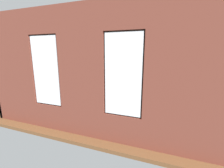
% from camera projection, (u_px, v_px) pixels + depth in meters
% --- Properties ---
extents(ground_plane, '(6.94, 6.13, 0.10)m').
position_uv_depth(ground_plane, '(116.00, 104.00, 6.51)').
color(ground_plane, brown).
extents(brick_wall_with_windows, '(6.34, 0.30, 3.26)m').
position_uv_depth(brick_wall_with_windows, '(82.00, 75.00, 3.70)').
color(brick_wall_with_windows, brown).
rests_on(brick_wall_with_windows, ground_plane).
extents(white_wall_right, '(0.10, 5.13, 3.26)m').
position_uv_depth(white_wall_right, '(52.00, 63.00, 7.02)').
color(white_wall_right, white).
rests_on(white_wall_right, ground_plane).
extents(couch_by_window, '(1.71, 0.87, 0.80)m').
position_uv_depth(couch_by_window, '(74.00, 110.00, 4.81)').
color(couch_by_window, black).
rests_on(couch_by_window, ground_plane).
extents(couch_left, '(1.00, 2.05, 0.80)m').
position_uv_depth(couch_left, '(178.00, 102.00, 5.55)').
color(couch_left, black).
rests_on(couch_left, ground_plane).
extents(coffee_table, '(1.22, 0.89, 0.45)m').
position_uv_depth(coffee_table, '(115.00, 92.00, 6.66)').
color(coffee_table, tan).
rests_on(coffee_table, ground_plane).
extents(cup_ceramic, '(0.08, 0.08, 0.10)m').
position_uv_depth(cup_ceramic, '(113.00, 89.00, 6.79)').
color(cup_ceramic, silver).
rests_on(cup_ceramic, coffee_table).
extents(candle_jar, '(0.08, 0.08, 0.09)m').
position_uv_depth(candle_jar, '(115.00, 90.00, 6.64)').
color(candle_jar, '#B7333D').
rests_on(candle_jar, coffee_table).
extents(table_plant_small, '(0.15, 0.15, 0.23)m').
position_uv_depth(table_plant_small, '(116.00, 89.00, 6.47)').
color(table_plant_small, gray).
rests_on(table_plant_small, coffee_table).
extents(remote_black, '(0.18, 0.11, 0.02)m').
position_uv_depth(remote_black, '(123.00, 91.00, 6.68)').
color(remote_black, black).
rests_on(remote_black, coffee_table).
extents(remote_silver, '(0.12, 0.17, 0.02)m').
position_uv_depth(remote_silver, '(106.00, 91.00, 6.65)').
color(remote_silver, '#B2B2B7').
rests_on(remote_silver, coffee_table).
extents(media_console, '(1.02, 0.42, 0.59)m').
position_uv_depth(media_console, '(66.00, 89.00, 7.66)').
color(media_console, black).
rests_on(media_console, ground_plane).
extents(tv_flatscreen, '(0.92, 0.20, 0.62)m').
position_uv_depth(tv_flatscreen, '(65.00, 77.00, 7.53)').
color(tv_flatscreen, black).
rests_on(tv_flatscreen, media_console).
extents(papasan_chair, '(1.09, 1.09, 0.69)m').
position_uv_depth(papasan_chair, '(110.00, 84.00, 8.20)').
color(papasan_chair, olive).
rests_on(papasan_chair, ground_plane).
extents(potted_plant_corner_near_left, '(0.96, 1.19, 1.46)m').
position_uv_depth(potted_plant_corner_near_left, '(180.00, 81.00, 7.36)').
color(potted_plant_corner_near_left, gray).
rests_on(potted_plant_corner_near_left, ground_plane).
extents(potted_plant_near_tv, '(0.94, 0.94, 1.11)m').
position_uv_depth(potted_plant_near_tv, '(62.00, 86.00, 6.50)').
color(potted_plant_near_tv, gray).
rests_on(potted_plant_near_tv, ground_plane).
extents(potted_plant_by_left_couch, '(0.32, 0.32, 0.58)m').
position_uv_depth(potted_plant_by_left_couch, '(167.00, 91.00, 7.00)').
color(potted_plant_by_left_couch, beige).
rests_on(potted_plant_by_left_couch, ground_plane).
extents(potted_plant_corner_far_left, '(0.92, 0.92, 1.14)m').
position_uv_depth(potted_plant_corner_far_left, '(193.00, 114.00, 3.50)').
color(potted_plant_corner_far_left, '#9E5638').
rests_on(potted_plant_corner_far_left, ground_plane).
extents(potted_plant_between_couches, '(0.73, 0.73, 1.07)m').
position_uv_depth(potted_plant_between_couches, '(113.00, 104.00, 4.34)').
color(potted_plant_between_couches, '#47423D').
rests_on(potted_plant_between_couches, ground_plane).
extents(potted_plant_mid_room_small, '(0.39, 0.39, 0.71)m').
position_uv_depth(potted_plant_mid_room_small, '(137.00, 88.00, 7.03)').
color(potted_plant_mid_room_small, brown).
rests_on(potted_plant_mid_room_small, ground_plane).
extents(potted_plant_foreground_right, '(0.78, 0.85, 1.30)m').
position_uv_depth(potted_plant_foreground_right, '(87.00, 75.00, 9.04)').
color(potted_plant_foreground_right, gray).
rests_on(potted_plant_foreground_right, ground_plane).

